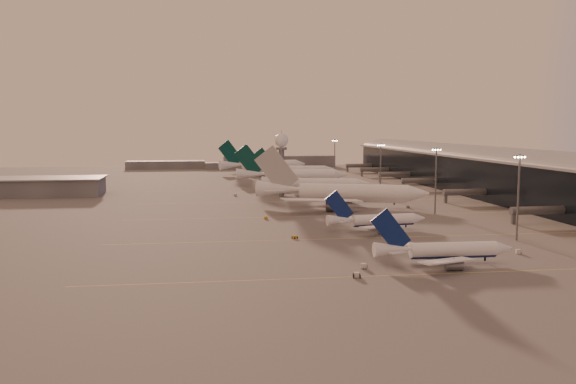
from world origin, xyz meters
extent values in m
plane|color=#595656|center=(0.00, 0.00, 0.00)|extent=(700.00, 700.00, 0.00)
cube|color=#E4CF50|center=(30.00, -35.00, 0.01)|extent=(180.00, 0.25, 0.02)
cube|color=#E4CF50|center=(30.00, 10.00, 0.01)|extent=(180.00, 0.25, 0.02)
cube|color=#E4CF50|center=(30.00, 55.00, 0.01)|extent=(180.00, 0.25, 0.02)
cube|color=#E4CF50|center=(30.00, 100.00, 0.01)|extent=(180.00, 0.25, 0.02)
cube|color=#E4CF50|center=(30.00, 150.00, 0.01)|extent=(180.00, 0.25, 0.02)
cube|color=black|center=(108.00, 110.00, 9.00)|extent=(36.00, 360.00, 18.00)
cylinder|color=gray|center=(108.00, 110.00, 18.00)|extent=(10.08, 360.00, 10.08)
cube|color=gray|center=(108.00, 110.00, 18.20)|extent=(40.00, 362.00, 0.80)
cylinder|color=slate|center=(82.00, 28.00, 4.50)|extent=(22.00, 2.80, 2.80)
cube|color=slate|center=(72.00, 28.00, 2.20)|extent=(1.20, 1.20, 4.40)
cylinder|color=slate|center=(82.00, 86.00, 4.50)|extent=(22.00, 2.80, 2.80)
cube|color=slate|center=(72.00, 86.00, 2.20)|extent=(1.20, 1.20, 4.40)
cylinder|color=slate|center=(82.00, 142.00, 4.50)|extent=(22.00, 2.80, 2.80)
cube|color=slate|center=(72.00, 142.00, 2.20)|extent=(1.20, 1.20, 4.40)
cylinder|color=slate|center=(82.00, 184.00, 4.50)|extent=(22.00, 2.80, 2.80)
cube|color=slate|center=(72.00, 184.00, 2.20)|extent=(1.20, 1.20, 4.40)
cylinder|color=slate|center=(82.00, 226.00, 4.50)|extent=(22.00, 2.80, 2.80)
cube|color=slate|center=(72.00, 226.00, 2.20)|extent=(1.20, 1.20, 4.40)
cylinder|color=slate|center=(82.00, 266.00, 4.50)|extent=(22.00, 2.80, 2.80)
cube|color=slate|center=(72.00, 266.00, 2.20)|extent=(1.20, 1.20, 4.40)
cube|color=slate|center=(-120.00, 140.00, 4.00)|extent=(80.00, 25.00, 8.00)
cube|color=gray|center=(-120.00, 140.00, 8.20)|extent=(82.00, 27.00, 0.60)
cylinder|color=slate|center=(5.00, 120.00, 11.00)|extent=(2.60, 2.60, 22.00)
cylinder|color=slate|center=(5.00, 120.00, 22.50)|extent=(5.20, 5.20, 1.20)
sphere|color=white|center=(5.00, 120.00, 26.40)|extent=(6.40, 6.40, 6.40)
cylinder|color=slate|center=(5.00, 120.00, 30.10)|extent=(0.16, 0.16, 2.00)
cylinder|color=slate|center=(58.00, 0.00, 12.50)|extent=(0.56, 0.56, 25.00)
cube|color=slate|center=(58.00, 0.00, 24.50)|extent=(3.60, 0.25, 0.25)
sphere|color=#FFEABF|center=(56.50, 0.00, 24.10)|extent=(0.56, 0.56, 0.56)
sphere|color=#FFEABF|center=(57.50, 0.00, 24.10)|extent=(0.56, 0.56, 0.56)
sphere|color=#FFEABF|center=(58.50, 0.00, 24.10)|extent=(0.56, 0.56, 0.56)
sphere|color=#FFEABF|center=(59.50, 0.00, 24.10)|extent=(0.56, 0.56, 0.56)
cylinder|color=slate|center=(55.00, 55.00, 12.50)|extent=(0.56, 0.56, 25.00)
cube|color=slate|center=(55.00, 55.00, 24.50)|extent=(3.60, 0.25, 0.25)
sphere|color=#FFEABF|center=(53.50, 55.00, 24.10)|extent=(0.56, 0.56, 0.56)
sphere|color=#FFEABF|center=(54.50, 55.00, 24.10)|extent=(0.56, 0.56, 0.56)
sphere|color=#FFEABF|center=(55.50, 55.00, 24.10)|extent=(0.56, 0.56, 0.56)
sphere|color=#FFEABF|center=(56.50, 55.00, 24.10)|extent=(0.56, 0.56, 0.56)
cylinder|color=slate|center=(50.00, 110.00, 12.50)|extent=(0.56, 0.56, 25.00)
cube|color=slate|center=(50.00, 110.00, 24.50)|extent=(3.60, 0.25, 0.25)
sphere|color=#FFEABF|center=(48.50, 110.00, 24.10)|extent=(0.56, 0.56, 0.56)
sphere|color=#FFEABF|center=(49.50, 110.00, 24.10)|extent=(0.56, 0.56, 0.56)
sphere|color=#FFEABF|center=(50.50, 110.00, 24.10)|extent=(0.56, 0.56, 0.56)
sphere|color=#FFEABF|center=(51.50, 110.00, 24.10)|extent=(0.56, 0.56, 0.56)
cylinder|color=slate|center=(48.00, 200.00, 12.50)|extent=(0.56, 0.56, 25.00)
cube|color=slate|center=(48.00, 200.00, 24.50)|extent=(3.60, 0.25, 0.25)
sphere|color=#FFEABF|center=(46.50, 200.00, 24.10)|extent=(0.56, 0.56, 0.56)
sphere|color=#FFEABF|center=(47.50, 200.00, 24.10)|extent=(0.56, 0.56, 0.56)
sphere|color=#FFEABF|center=(48.50, 200.00, 24.10)|extent=(0.56, 0.56, 0.56)
sphere|color=#FFEABF|center=(49.50, 200.00, 24.10)|extent=(0.56, 0.56, 0.56)
cube|color=slate|center=(-60.00, 320.00, 3.00)|extent=(60.00, 18.00, 6.00)
cube|color=slate|center=(30.00, 330.00, 4.50)|extent=(90.00, 20.00, 9.00)
cube|color=slate|center=(-10.00, 310.00, 2.50)|extent=(40.00, 15.00, 5.00)
cylinder|color=white|center=(27.66, -25.90, 2.95)|extent=(21.30, 3.91, 3.62)
cylinder|color=navy|center=(27.66, -25.90, 2.14)|extent=(20.86, 2.89, 2.61)
cone|color=white|center=(40.34, -26.07, 2.95)|extent=(4.16, 3.67, 3.62)
cone|color=white|center=(12.58, -25.69, 3.40)|extent=(8.96, 3.74, 3.62)
cube|color=white|center=(22.32, -34.73, 2.32)|extent=(15.30, 10.20, 1.14)
cylinder|color=slate|center=(24.94, -32.66, 0.67)|extent=(4.15, 2.41, 2.35)
cube|color=slate|center=(24.94, -32.66, 1.69)|extent=(0.29, 0.24, 1.45)
cube|color=white|center=(22.56, -16.92, 2.32)|extent=(15.19, 10.53, 1.14)
cylinder|color=slate|center=(25.12, -19.06, 0.67)|extent=(4.15, 2.41, 2.35)
cube|color=slate|center=(25.12, -19.06, 1.69)|extent=(0.29, 0.24, 1.45)
cube|color=navy|center=(12.13, -25.68, 7.88)|extent=(9.94, 0.47, 10.79)
cube|color=white|center=(12.55, -29.80, 3.50)|extent=(4.38, 3.15, 0.24)
cube|color=white|center=(12.66, -21.58, 3.50)|extent=(4.37, 3.23, 0.24)
cylinder|color=black|center=(35.74, -26.01, 0.48)|extent=(0.48, 0.48, 0.95)
cylinder|color=black|center=(25.97, -23.78, 0.52)|extent=(1.05, 0.49, 1.05)
cylinder|color=black|center=(25.92, -27.97, 0.52)|extent=(1.05, 0.49, 1.05)
cylinder|color=white|center=(25.18, 22.84, 2.84)|extent=(20.70, 5.66, 3.48)
cylinder|color=navy|center=(25.18, 22.84, 2.06)|extent=(20.19, 4.65, 2.51)
cone|color=white|center=(37.31, 24.15, 2.84)|extent=(4.31, 3.89, 3.48)
cone|color=white|center=(10.76, 21.27, 3.27)|extent=(8.90, 4.38, 3.48)
cube|color=white|center=(21.12, 13.78, 2.23)|extent=(14.16, 11.14, 1.09)
cylinder|color=slate|center=(23.37, 16.06, 0.64)|extent=(4.18, 2.68, 2.26)
cube|color=slate|center=(23.37, 16.06, 1.62)|extent=(0.30, 0.26, 1.39)
cube|color=white|center=(19.27, 30.81, 2.23)|extent=(15.00, 8.67, 1.09)
cylinder|color=slate|center=(21.96, 29.07, 0.64)|extent=(4.18, 2.68, 2.26)
cube|color=slate|center=(21.96, 29.07, 1.62)|extent=(0.30, 0.26, 1.39)
cube|color=navy|center=(10.33, 21.23, 7.58)|extent=(9.53, 1.35, 10.37)
cube|color=white|center=(11.22, 17.34, 3.36)|extent=(4.14, 3.36, 0.23)
cube|color=white|center=(10.36, 25.21, 3.36)|extent=(4.22, 2.74, 0.23)
cylinder|color=black|center=(32.90, 23.68, 0.46)|extent=(0.46, 0.46, 0.92)
cylinder|color=black|center=(23.32, 24.66, 0.50)|extent=(1.05, 0.56, 1.01)
cylinder|color=black|center=(23.76, 20.66, 0.50)|extent=(1.05, 0.56, 1.01)
cylinder|color=white|center=(28.85, 77.12, 4.71)|extent=(43.47, 19.65, 6.79)
cylinder|color=white|center=(28.85, 77.12, 3.18)|extent=(42.06, 17.58, 4.89)
cone|color=white|center=(53.57, 69.25, 4.71)|extent=(10.07, 9.02, 6.79)
cone|color=white|center=(-0.53, 86.47, 5.56)|extent=(19.42, 12.00, 6.79)
cube|color=white|center=(13.27, 63.11, 3.52)|extent=(31.98, 12.71, 2.02)
cylinder|color=slate|center=(19.58, 65.59, 0.77)|extent=(9.35, 6.76, 4.41)
cube|color=slate|center=(19.58, 65.59, 2.33)|extent=(0.40, 0.36, 2.72)
cube|color=white|center=(24.23, 97.55, 3.52)|extent=(26.97, 27.36, 2.02)
cylinder|color=slate|center=(27.95, 91.89, 0.77)|extent=(9.35, 6.76, 4.41)
cube|color=slate|center=(27.95, 91.89, 2.33)|extent=(0.40, 0.36, 2.72)
cube|color=#A5A7AD|center=(-1.40, 86.75, 13.58)|extent=(18.05, 6.07, 20.15)
cube|color=white|center=(-3.43, 78.57, 5.73)|extent=(8.78, 4.34, 0.27)
cube|color=white|center=(1.67, 94.60, 5.73)|extent=(8.26, 8.09, 0.27)
cylinder|color=black|center=(44.59, 72.11, 0.55)|extent=(0.55, 0.55, 1.10)
cylinder|color=black|center=(26.25, 80.48, 0.60)|extent=(1.31, 0.89, 1.20)
cylinder|color=black|center=(24.78, 75.88, 0.60)|extent=(1.31, 0.89, 1.20)
cylinder|color=white|center=(26.98, 130.13, 3.76)|extent=(33.36, 11.98, 5.32)
cylinder|color=white|center=(26.98, 130.13, 2.56)|extent=(32.41, 10.39, 3.83)
cone|color=white|center=(46.24, 126.09, 3.76)|extent=(7.34, 6.52, 5.32)
cone|color=white|center=(4.09, 134.94, 4.42)|extent=(14.62, 8.05, 5.32)
cube|color=white|center=(16.19, 118.23, 2.83)|extent=(24.54, 11.98, 1.57)
cylinder|color=slate|center=(20.81, 120.61, 0.64)|extent=(6.96, 4.69, 3.46)
cube|color=slate|center=(20.81, 120.61, 1.90)|extent=(0.32, 0.28, 2.13)
cube|color=white|center=(21.88, 145.37, 2.83)|extent=(21.93, 19.60, 1.57)
cylinder|color=slate|center=(25.16, 141.34, 0.64)|extent=(6.96, 4.69, 3.46)
cube|color=slate|center=(25.16, 141.34, 1.90)|extent=(0.32, 0.28, 2.13)
cube|color=#063530|center=(3.41, 135.08, 10.77)|extent=(14.38, 3.32, 15.74)
cube|color=white|center=(2.55, 128.74, 4.56)|extent=(6.77, 3.88, 0.23)
cube|color=white|center=(5.17, 141.23, 4.56)|extent=(6.51, 5.81, 0.23)
cylinder|color=black|center=(39.25, 127.56, 0.46)|extent=(0.46, 0.46, 0.92)
cylinder|color=black|center=(24.80, 132.65, 0.50)|extent=(1.08, 0.66, 1.01)
cylinder|color=black|center=(23.97, 128.70, 0.50)|extent=(1.08, 0.66, 1.01)
cylinder|color=white|center=(22.44, 173.67, 4.42)|extent=(38.90, 6.97, 6.26)
cylinder|color=white|center=(22.44, 173.67, 3.02)|extent=(38.09, 5.21, 4.50)
cone|color=white|center=(45.58, 173.24, 4.42)|extent=(7.62, 6.39, 6.26)
cone|color=white|center=(-5.09, 174.18, 5.21)|extent=(16.38, 6.56, 6.26)
cube|color=white|center=(12.58, 157.53, 3.33)|extent=(28.06, 18.58, 1.85)
cylinder|color=slate|center=(17.39, 161.30, 0.76)|extent=(7.58, 4.21, 4.07)
cube|color=slate|center=(17.39, 161.30, 2.23)|extent=(0.33, 0.28, 2.50)
cube|color=white|center=(13.18, 190.16, 3.33)|extent=(27.79, 19.39, 1.85)
cylinder|color=slate|center=(17.86, 186.21, 0.76)|extent=(7.58, 4.21, 4.07)
cube|color=slate|center=(17.86, 186.21, 2.23)|extent=(0.33, 0.28, 2.50)
cube|color=#063530|center=(-5.90, 174.19, 12.68)|extent=(17.22, 0.70, 18.51)
cube|color=white|center=(-5.50, 166.67, 5.36)|extent=(8.00, 5.72, 0.27)
cube|color=white|center=(-5.22, 181.69, 5.36)|extent=(7.97, 5.92, 0.27)
cylinder|color=black|center=(37.17, 173.39, 0.54)|extent=(0.54, 0.54, 1.08)
cylinder|color=black|center=(19.35, 176.10, 0.59)|extent=(1.20, 0.56, 1.19)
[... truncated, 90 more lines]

